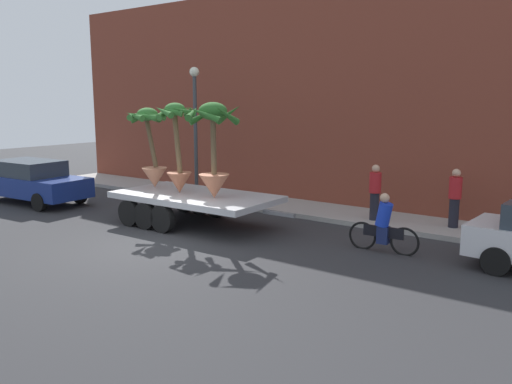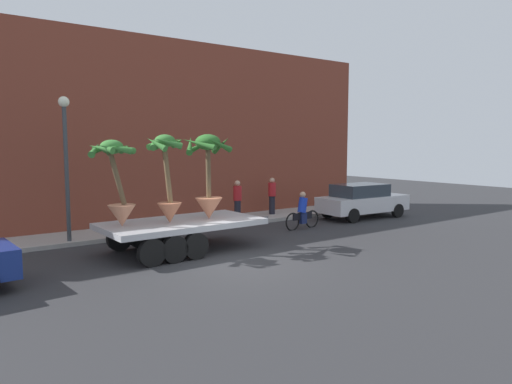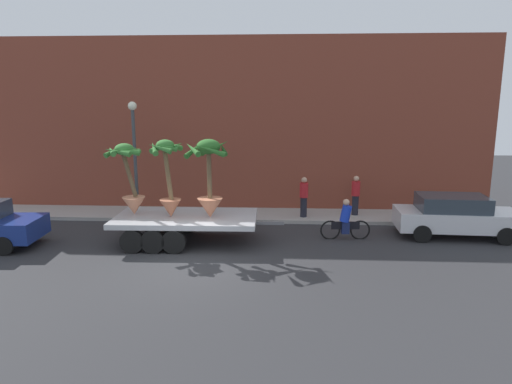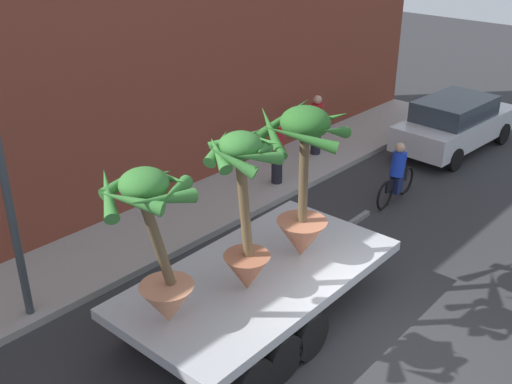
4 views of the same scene
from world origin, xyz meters
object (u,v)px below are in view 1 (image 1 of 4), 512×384
at_px(pedestrian_near_gate, 455,197).
at_px(pedestrian_far_left, 375,191).
at_px(cyclist, 384,226).
at_px(flatbed_trailer, 190,200).
at_px(street_lamp, 195,115).
at_px(potted_palm_middle, 213,149).
at_px(trailing_car, 32,181).
at_px(potted_palm_front, 151,146).
at_px(potted_palm_rear, 177,147).

distance_m(pedestrian_near_gate, pedestrian_far_left, 2.29).
xyz_separation_m(cyclist, pedestrian_far_left, (-1.41, 2.62, 0.37)).
relative_size(flatbed_trailer, street_lamp, 1.25).
relative_size(potted_palm_middle, pedestrian_far_left, 1.61).
height_order(potted_palm_middle, pedestrian_near_gate, potted_palm_middle).
relative_size(pedestrian_near_gate, street_lamp, 0.35).
bearing_deg(cyclist, trailing_car, -172.72).
xyz_separation_m(trailing_car, pedestrian_near_gate, (13.92, 4.77, 0.21)).
xyz_separation_m(potted_palm_front, street_lamp, (-0.69, 2.87, 0.92)).
bearing_deg(street_lamp, potted_palm_rear, -55.48).
xyz_separation_m(flatbed_trailer, potted_palm_rear, (-0.32, -0.17, 1.64)).
xyz_separation_m(potted_palm_middle, cyclist, (4.87, 0.87, -1.74)).
xyz_separation_m(pedestrian_near_gate, street_lamp, (-9.31, -0.82, 2.19)).
distance_m(potted_palm_rear, cyclist, 6.60).
height_order(potted_palm_front, street_lamp, street_lamp).
bearing_deg(potted_palm_rear, pedestrian_near_gate, 29.08).
distance_m(potted_palm_middle, potted_palm_front, 2.93).
height_order(pedestrian_near_gate, street_lamp, street_lamp).
bearing_deg(trailing_car, cyclist, 7.28).
distance_m(cyclist, street_lamp, 9.14).
relative_size(cyclist, street_lamp, 0.38).
height_order(flatbed_trailer, cyclist, cyclist).
height_order(potted_palm_rear, street_lamp, street_lamp).
bearing_deg(potted_palm_front, potted_palm_middle, -5.27).
height_order(cyclist, pedestrian_near_gate, pedestrian_near_gate).
relative_size(flatbed_trailer, potted_palm_middle, 2.19).
relative_size(potted_palm_rear, pedestrian_far_left, 1.60).
distance_m(pedestrian_far_left, street_lamp, 7.41).
bearing_deg(potted_palm_rear, cyclist, 7.93).
bearing_deg(potted_palm_front, flatbed_trailer, -3.26).
height_order(potted_palm_middle, cyclist, potted_palm_middle).
height_order(potted_palm_middle, pedestrian_far_left, potted_palm_middle).
bearing_deg(cyclist, flatbed_trailer, -173.28).
distance_m(flatbed_trailer, potted_palm_middle, 2.00).
distance_m(flatbed_trailer, street_lamp, 4.60).
xyz_separation_m(cyclist, pedestrian_near_gate, (0.84, 3.09, 0.37)).
distance_m(potted_palm_rear, pedestrian_far_left, 6.17).
height_order(potted_palm_front, cyclist, potted_palm_front).
bearing_deg(pedestrian_near_gate, trailing_car, -161.10).
relative_size(flatbed_trailer, potted_palm_front, 2.35).
xyz_separation_m(flatbed_trailer, pedestrian_far_left, (4.58, 3.33, 0.28)).
bearing_deg(street_lamp, flatbed_trailer, -50.10).
xyz_separation_m(flatbed_trailer, potted_palm_middle, (1.11, -0.17, 1.65)).
bearing_deg(pedestrian_near_gate, street_lamp, -174.96).
relative_size(trailing_car, pedestrian_far_left, 2.74).
distance_m(potted_palm_middle, trailing_car, 8.40).
xyz_separation_m(potted_palm_rear, trailing_car, (-6.77, -0.79, -1.57)).
relative_size(flatbed_trailer, pedestrian_far_left, 3.53).
distance_m(trailing_car, pedestrian_near_gate, 14.71).
distance_m(trailing_car, street_lamp, 6.52).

